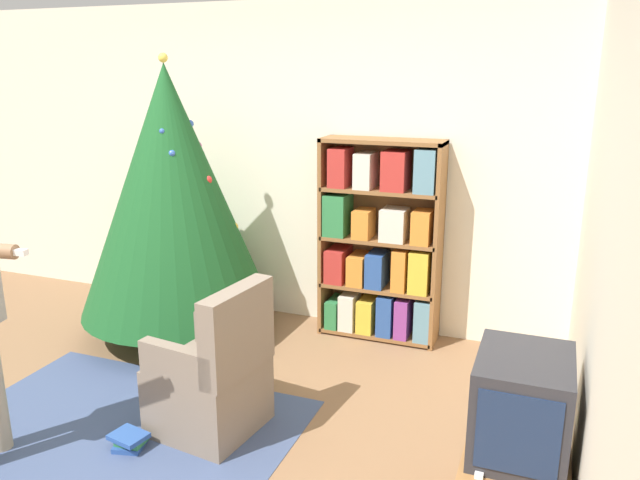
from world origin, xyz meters
TOP-DOWN VIEW (x-y plane):
  - ground_plane at (0.00, 0.00)m, footprint 14.00×14.00m
  - wall_back at (0.00, 2.22)m, footprint 8.00×0.10m
  - wall_right at (2.19, 0.00)m, footprint 0.10×8.00m
  - area_rug at (-0.35, -0.00)m, footprint 2.06×1.71m
  - bookshelf at (0.72, 1.99)m, footprint 0.93×0.30m
  - television at (1.89, 0.11)m, footprint 0.41×0.52m
  - game_remote at (1.75, -0.11)m, footprint 0.04×0.12m
  - christmas_tree at (-0.79, 1.46)m, footprint 1.49×1.49m
  - armchair at (0.18, 0.34)m, footprint 0.64×0.63m
  - book_pile_near_tree at (-0.28, 1.07)m, footprint 0.22×0.18m
  - book_pile_by_chair at (-0.17, -0.01)m, footprint 0.22×0.19m

SIDE VIEW (x-z plane):
  - ground_plane at x=0.00m, z-range 0.00..0.00m
  - area_rug at x=-0.35m, z-range 0.00..0.01m
  - book_pile_by_chair at x=-0.17m, z-range 0.00..0.09m
  - book_pile_near_tree at x=-0.28m, z-range 0.00..0.13m
  - armchair at x=0.18m, z-range -0.14..0.78m
  - game_remote at x=1.75m, z-range 0.41..0.43m
  - television at x=1.89m, z-range 0.41..0.87m
  - bookshelf at x=0.72m, z-range -0.04..1.54m
  - christmas_tree at x=-0.79m, z-range 0.07..2.26m
  - wall_back at x=0.00m, z-range 0.00..2.60m
  - wall_right at x=2.19m, z-range 0.00..2.60m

